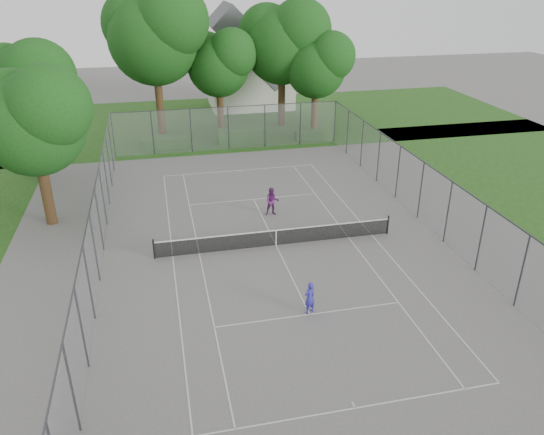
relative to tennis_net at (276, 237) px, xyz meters
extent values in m
plane|color=#605E5B|center=(0.00, 0.00, -0.51)|extent=(120.00, 120.00, 0.00)
cube|color=#204914|center=(0.00, 26.00, -0.51)|extent=(60.00, 20.00, 0.00)
cube|color=silver|center=(0.00, -11.88, -0.50)|extent=(10.97, 0.06, 0.01)
cube|color=silver|center=(0.00, 11.88, -0.50)|extent=(10.97, 0.06, 0.01)
cube|color=silver|center=(-5.49, 0.00, -0.50)|extent=(0.06, 23.77, 0.01)
cube|color=silver|center=(5.49, 0.00, -0.50)|extent=(0.06, 23.77, 0.01)
cube|color=silver|center=(-4.12, 0.00, -0.50)|extent=(0.06, 23.77, 0.01)
cube|color=silver|center=(4.12, 0.00, -0.50)|extent=(0.06, 23.77, 0.01)
cube|color=silver|center=(0.00, -6.40, -0.50)|extent=(8.23, 0.06, 0.01)
cube|color=silver|center=(0.00, 6.40, -0.50)|extent=(8.23, 0.06, 0.01)
cube|color=silver|center=(0.00, 0.00, -0.50)|extent=(0.06, 12.80, 0.01)
cube|color=silver|center=(0.00, -11.73, -0.50)|extent=(0.06, 0.30, 0.01)
cube|color=silver|center=(0.00, 11.73, -0.50)|extent=(0.06, 0.30, 0.01)
cylinder|color=black|center=(-6.39, 0.00, 0.04)|extent=(0.10, 0.10, 1.10)
cylinder|color=black|center=(6.39, 0.00, 0.04)|extent=(0.10, 0.10, 1.10)
cube|color=black|center=(0.00, 0.00, -0.06)|extent=(12.67, 0.01, 0.86)
cube|color=silver|center=(0.00, 0.00, 0.40)|extent=(12.77, 0.03, 0.06)
cube|color=silver|center=(0.00, 0.00, -0.07)|extent=(0.05, 0.02, 0.88)
cylinder|color=#38383D|center=(-9.00, 17.00, 1.24)|extent=(0.08, 0.08, 3.50)
cylinder|color=#38383D|center=(9.00, 17.00, 1.24)|extent=(0.08, 0.08, 3.50)
cube|color=slate|center=(0.00, 17.00, 1.24)|extent=(18.00, 0.02, 3.50)
cube|color=slate|center=(-9.00, 0.00, 1.24)|extent=(0.02, 34.00, 3.50)
cube|color=slate|center=(9.00, 0.00, 1.24)|extent=(0.02, 34.00, 3.50)
cube|color=#38383D|center=(0.00, 17.00, 2.99)|extent=(18.00, 0.05, 0.05)
cube|color=#38383D|center=(-9.00, 0.00, 2.99)|extent=(0.05, 34.00, 0.05)
cube|color=#38383D|center=(9.00, 0.00, 2.99)|extent=(0.05, 34.00, 0.05)
cylinder|color=#3B2715|center=(-5.18, 23.03, 2.18)|extent=(0.68, 0.68, 5.38)
sphere|color=#103A0F|center=(-5.18, 23.03, 7.55)|extent=(7.65, 7.65, 7.65)
sphere|color=#103A0F|center=(-3.65, 21.89, 9.08)|extent=(6.12, 6.12, 6.12)
sphere|color=#103A0F|center=(-6.52, 23.99, 8.70)|extent=(5.74, 5.74, 5.74)
cylinder|color=#3B2715|center=(0.13, 22.99, 1.40)|extent=(0.61, 0.61, 3.81)
sphere|color=#103A0F|center=(0.13, 22.99, 5.20)|extent=(5.42, 5.42, 5.42)
sphere|color=#103A0F|center=(1.22, 22.18, 6.28)|extent=(4.34, 4.34, 4.34)
sphere|color=#103A0F|center=(-0.81, 23.67, 6.01)|extent=(4.07, 4.07, 4.07)
cylinder|color=#3B2715|center=(5.93, 23.33, 1.89)|extent=(0.65, 0.65, 4.80)
sphere|color=#103A0F|center=(5.93, 23.33, 6.68)|extent=(6.82, 6.82, 6.82)
sphere|color=#103A0F|center=(7.29, 22.31, 8.04)|extent=(5.46, 5.46, 5.46)
sphere|color=#103A0F|center=(4.73, 24.18, 7.70)|extent=(5.12, 5.12, 5.12)
cylinder|color=#3B2715|center=(8.42, 20.96, 1.35)|extent=(0.61, 0.61, 3.71)
sphere|color=#103A0F|center=(8.42, 20.96, 5.05)|extent=(5.28, 5.28, 5.28)
sphere|color=#103A0F|center=(9.47, 20.17, 6.11)|extent=(4.23, 4.23, 4.23)
sphere|color=#103A0F|center=(7.49, 21.62, 5.85)|extent=(3.96, 3.96, 3.96)
cylinder|color=#3B2715|center=(-13.78, 12.94, 1.53)|extent=(0.62, 0.62, 4.09)
sphere|color=#103A0F|center=(-13.78, 12.94, 5.62)|extent=(5.82, 5.82, 5.82)
sphere|color=#103A0F|center=(-12.62, 12.07, 6.78)|extent=(4.66, 4.66, 4.66)
sphere|color=#103A0F|center=(-14.80, 13.67, 6.49)|extent=(4.36, 4.36, 4.36)
cylinder|color=#3B2715|center=(-12.13, 5.58, 1.44)|extent=(0.61, 0.61, 3.90)
sphere|color=#103A0F|center=(-12.13, 5.58, 5.33)|extent=(5.55, 5.55, 5.55)
sphere|color=#103A0F|center=(-11.02, 4.75, 6.44)|extent=(4.44, 4.44, 4.44)
sphere|color=#103A0F|center=(-13.10, 6.28, 6.17)|extent=(4.16, 4.16, 4.16)
cube|color=#214C18|center=(-5.22, 18.45, -0.06)|extent=(3.62, 1.09, 0.91)
cube|color=#214C18|center=(1.25, 18.56, 0.10)|extent=(3.89, 1.11, 1.22)
cube|color=#214C18|center=(7.19, 18.23, -0.13)|extent=(2.55, 0.94, 0.77)
cube|color=silver|center=(4.43, 31.29, 2.62)|extent=(8.35, 6.26, 6.26)
cube|color=#525257|center=(4.43, 31.29, 5.75)|extent=(8.27, 6.47, 8.27)
imported|color=#312BA2|center=(0.03, -6.23, 0.24)|extent=(0.65, 0.55, 1.50)
imported|color=#662268|center=(0.66, 3.87, 0.35)|extent=(0.91, 0.75, 1.73)
camera|label=1|loc=(-5.70, -24.38, 13.03)|focal=35.00mm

